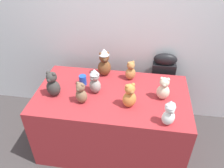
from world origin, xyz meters
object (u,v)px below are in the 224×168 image
Objects in this scene: instrument_case at (161,87)px; party_cup_blue at (83,80)px; teddy_bear_ginger at (130,96)px; teddy_bear_charcoal at (53,85)px; display_table at (112,119)px; teddy_bear_snow at (169,113)px; teddy_bear_cream at (163,89)px; teddy_bear_chestnut at (104,63)px; teddy_bear_ash at (95,81)px; teddy_bear_mocha at (81,93)px; teddy_bear_caramel at (131,71)px.

party_cup_blue is at bearing -152.91° from instrument_case.
teddy_bear_charcoal is at bearing 145.69° from teddy_bear_ginger.
teddy_bear_ginger is (0.19, -0.17, 0.51)m from display_table.
teddy_bear_charcoal reaches higher than teddy_bear_snow.
teddy_bear_cream reaches higher than display_table.
instrument_case is 2.88× the size of teddy_bear_chestnut.
teddy_bear_ginger is at bearing 5.86° from teddy_bear_ash.
teddy_bear_charcoal is (-0.31, 0.07, 0.02)m from teddy_bear_mocha.
teddy_bear_snow is 0.93× the size of teddy_bear_charcoal.
teddy_bear_charcoal is at bearing -136.66° from party_cup_blue.
teddy_bear_chestnut is (-0.14, 0.34, 0.55)m from display_table.
display_table is at bearing 56.12° from teddy_bear_mocha.
teddy_bear_charcoal is at bearing -155.24° from teddy_bear_chestnut.
teddy_bear_chestnut is 0.32m from party_cup_blue.
display_table is 6.83× the size of teddy_bear_mocha.
teddy_bear_snow is (0.55, -0.36, 0.51)m from display_table.
teddy_bear_cream is 0.96× the size of teddy_bear_ginger.
display_table is 0.59m from teddy_bear_mocha.
teddy_bear_cream is (0.52, -0.00, 0.50)m from display_table.
teddy_bear_cream is at bearing -0.34° from display_table.
instrument_case is at bearing 46.09° from display_table.
teddy_bear_mocha is at bearing -165.86° from teddy_bear_caramel.
teddy_bear_ginger is 0.93× the size of teddy_bear_charcoal.
teddy_bear_snow reaches higher than instrument_case.
teddy_bear_ash is 0.21m from teddy_bear_mocha.
teddy_bear_charcoal reaches higher than teddy_bear_cream.
teddy_bear_cream reaches higher than teddy_bear_mocha.
teddy_bear_ash is 1.07× the size of teddy_bear_ginger.
teddy_bear_ash reaches higher than teddy_bear_cream.
teddy_bear_ash is 0.70m from teddy_bear_cream.
teddy_bear_charcoal reaches higher than teddy_bear_ginger.
display_table is 6.08× the size of teddy_bear_ginger.
teddy_bear_caramel is at bearing 63.28° from teddy_bear_ginger.
teddy_bear_ginger is at bearing -28.20° from party_cup_blue.
party_cup_blue is at bearing 55.01° from teddy_bear_charcoal.
teddy_bear_ash is (-0.18, -0.00, 0.52)m from display_table.
teddy_bear_charcoal is at bearing 175.60° from teddy_bear_caramel.
instrument_case is 3.44× the size of teddy_bear_charcoal.
teddy_bear_ash is at bearing -179.03° from display_table.
display_table is at bearing 31.20° from teddy_bear_ash.
teddy_bear_mocha is 1.02× the size of teddy_bear_caramel.
party_cup_blue is at bearing 121.61° from teddy_bear_ginger.
teddy_bear_mocha is 0.65m from teddy_bear_caramel.
teddy_bear_cream is 0.89× the size of teddy_bear_charcoal.
teddy_bear_caramel is (0.17, 0.30, 0.49)m from display_table.
party_cup_blue is (-0.51, -0.18, -0.05)m from teddy_bear_caramel.
teddy_bear_chestnut is 0.64m from teddy_bear_charcoal.
teddy_bear_mocha is at bearing -161.73° from teddy_bear_cream.
teddy_bear_chestnut is at bearing 107.22° from teddy_bear_snow.
teddy_bear_charcoal reaches higher than display_table.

